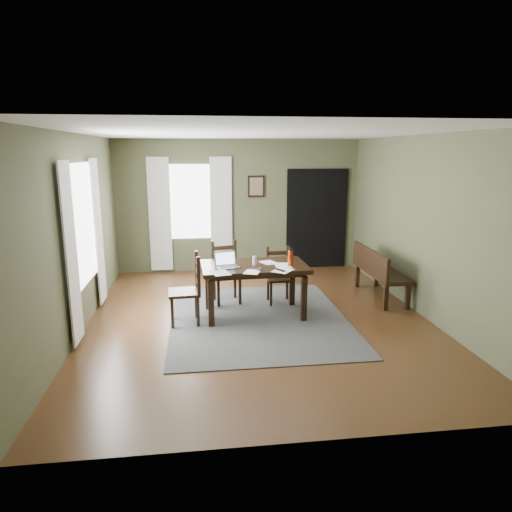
{
  "coord_description": "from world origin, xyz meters",
  "views": [
    {
      "loc": [
        -0.87,
        -6.4,
        2.45
      ],
      "look_at": [
        0.0,
        0.3,
        0.9
      ],
      "focal_mm": 32.0,
      "sensor_mm": 36.0,
      "label": 1
    }
  ],
  "objects": [
    {
      "name": "rug",
      "position": [
        0.0,
        0.0,
        0.01
      ],
      "size": [
        2.6,
        3.2,
        0.01
      ],
      "color": "#3B3B3B",
      "rests_on": "ground"
    },
    {
      "name": "bench",
      "position": [
        2.14,
        0.77,
        0.51
      ],
      "size": [
        0.48,
        1.51,
        0.85
      ],
      "rotation": [
        0.0,
        0.0,
        1.57
      ],
      "color": "black",
      "rests_on": "ground"
    },
    {
      "name": "dining_table",
      "position": [
        -0.04,
        0.18,
        0.7
      ],
      "size": [
        1.6,
        0.99,
        0.78
      ],
      "rotation": [
        0.0,
        0.0,
        0.03
      ],
      "color": "black",
      "rests_on": "rug"
    },
    {
      "name": "chair_end",
      "position": [
        -1.03,
        -0.04,
        0.5
      ],
      "size": [
        0.48,
        0.48,
        1.02
      ],
      "rotation": [
        0.0,
        0.0,
        -1.5
      ],
      "color": "black",
      "rests_on": "rug"
    },
    {
      "name": "paper_d",
      "position": [
        0.37,
        0.08,
        0.8
      ],
      "size": [
        0.24,
        0.31,
        0.0
      ],
      "primitive_type": "cube",
      "rotation": [
        0.0,
        0.0,
        -0.02
      ],
      "color": "white",
      "rests_on": "dining_table"
    },
    {
      "name": "chair_back_left",
      "position": [
        -0.43,
        0.87,
        0.49
      ],
      "size": [
        0.5,
        0.5,
        1.0
      ],
      "rotation": [
        0.0,
        0.0,
        0.14
      ],
      "color": "black",
      "rests_on": "rug"
    },
    {
      "name": "doorway_back",
      "position": [
        1.65,
        2.97,
        1.05
      ],
      "size": [
        1.3,
        0.03,
        2.1
      ],
      "color": "black",
      "rests_on": "ground"
    },
    {
      "name": "water_bottle",
      "position": [
        0.48,
        0.03,
        0.92
      ],
      "size": [
        0.09,
        0.09,
        0.27
      ],
      "rotation": [
        0.0,
        0.0,
        -0.15
      ],
      "color": "#B4310D",
      "rests_on": "dining_table"
    },
    {
      "name": "framed_picture",
      "position": [
        0.35,
        2.97,
        1.75
      ],
      "size": [
        0.34,
        0.03,
        0.44
      ],
      "color": "black",
      "rests_on": "ground"
    },
    {
      "name": "paper_b",
      "position": [
        0.32,
        -0.22,
        0.8
      ],
      "size": [
        0.37,
        0.39,
        0.0
      ],
      "primitive_type": "cube",
      "rotation": [
        0.0,
        0.0,
        -0.64
      ],
      "color": "white",
      "rests_on": "dining_table"
    },
    {
      "name": "laptop",
      "position": [
        -0.46,
        0.09,
        0.85
      ],
      "size": [
        0.38,
        0.33,
        0.22
      ],
      "rotation": [
        0.0,
        0.0,
        0.25
      ],
      "color": "#B7B7BC",
      "rests_on": "dining_table"
    },
    {
      "name": "curtain_left_near",
      "position": [
        -2.44,
        -0.62,
        1.2
      ],
      "size": [
        0.03,
        0.48,
        2.3
      ],
      "color": "silver",
      "rests_on": "ground"
    },
    {
      "name": "computer_mouse",
      "position": [
        -0.01,
        -0.16,
        0.81
      ],
      "size": [
        0.08,
        0.1,
        0.03
      ],
      "primitive_type": "cube",
      "rotation": [
        0.0,
        0.0,
        -0.27
      ],
      "color": "#3F3F42",
      "rests_on": "dining_table"
    },
    {
      "name": "paper_a",
      "position": [
        -0.57,
        -0.25,
        0.8
      ],
      "size": [
        0.29,
        0.34,
        0.0
      ],
      "primitive_type": "cube",
      "rotation": [
        0.0,
        0.0,
        0.23
      ],
      "color": "white",
      "rests_on": "dining_table"
    },
    {
      "name": "chair_back_right",
      "position": [
        0.44,
        0.73,
        0.45
      ],
      "size": [
        0.4,
        0.41,
        0.91
      ],
      "rotation": [
        0.0,
        0.0,
        -0.01
      ],
      "color": "black",
      "rests_on": "rug"
    },
    {
      "name": "curtain_back_right",
      "position": [
        -0.38,
        2.94,
        1.2
      ],
      "size": [
        0.44,
        0.03,
        2.3
      ],
      "color": "silver",
      "rests_on": "ground"
    },
    {
      "name": "drinking_glass",
      "position": [
        -0.04,
        0.17,
        0.86
      ],
      "size": [
        0.07,
        0.07,
        0.13
      ],
      "primitive_type": "cylinder",
      "rotation": [
        0.0,
        0.0,
        0.24
      ],
      "color": "silver",
      "rests_on": "dining_table"
    },
    {
      "name": "ground",
      "position": [
        0.0,
        0.0,
        -0.01
      ],
      "size": [
        5.0,
        6.0,
        0.01
      ],
      "color": "#492C16"
    },
    {
      "name": "window_left",
      "position": [
        -2.47,
        0.2,
        1.45
      ],
      "size": [
        0.01,
        1.3,
        1.7
      ],
      "color": "white",
      "rests_on": "ground"
    },
    {
      "name": "window_back",
      "position": [
        -1.0,
        2.97,
        1.45
      ],
      "size": [
        1.0,
        0.01,
        1.5
      ],
      "color": "white",
      "rests_on": "ground"
    },
    {
      "name": "paper_c",
      "position": [
        0.19,
        0.28,
        0.8
      ],
      "size": [
        0.29,
        0.33,
        0.0
      ],
      "primitive_type": "cube",
      "rotation": [
        0.0,
        0.0,
        0.38
      ],
      "color": "white",
      "rests_on": "dining_table"
    },
    {
      "name": "paper_e",
      "position": [
        -0.13,
        -0.24,
        0.8
      ],
      "size": [
        0.29,
        0.33,
        0.0
      ],
      "primitive_type": "cube",
      "rotation": [
        0.0,
        0.0,
        -0.35
      ],
      "color": "white",
      "rests_on": "dining_table"
    },
    {
      "name": "room_shell",
      "position": [
        0.0,
        0.0,
        1.8
      ],
      "size": [
        5.02,
        6.02,
        2.71
      ],
      "color": "#4D5135",
      "rests_on": "ground"
    },
    {
      "name": "tv_remote",
      "position": [
        0.29,
        -0.23,
        0.8
      ],
      "size": [
        0.12,
        0.17,
        0.02
      ],
      "primitive_type": "cube",
      "rotation": [
        0.0,
        0.0,
        0.49
      ],
      "color": "black",
      "rests_on": "dining_table"
    },
    {
      "name": "curtain_back_left",
      "position": [
        -1.62,
        2.94,
        1.2
      ],
      "size": [
        0.44,
        0.03,
        2.3
      ],
      "color": "silver",
      "rests_on": "ground"
    },
    {
      "name": "curtain_left_far",
      "position": [
        -2.44,
        1.02,
        1.2
      ],
      "size": [
        0.03,
        0.48,
        2.3
      ],
      "color": "silver",
      "rests_on": "ground"
    }
  ]
}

